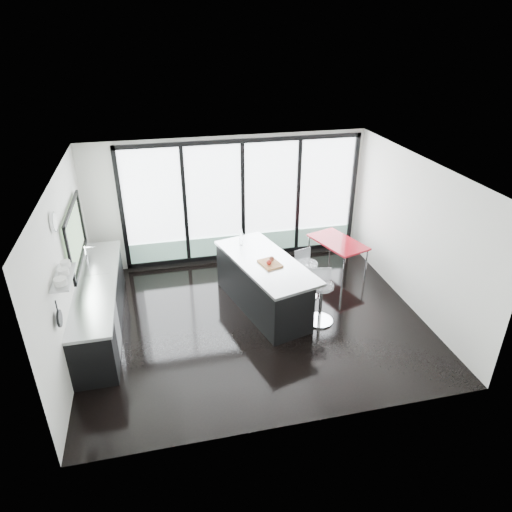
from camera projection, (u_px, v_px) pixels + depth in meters
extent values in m
cube|color=black|center=(254.00, 320.00, 8.35)|extent=(6.00, 5.00, 0.00)
cube|color=white|center=(254.00, 171.00, 7.06)|extent=(6.00, 5.00, 0.00)
cube|color=silver|center=(229.00, 201.00, 9.86)|extent=(6.00, 0.00, 2.80)
cube|color=white|center=(243.00, 200.00, 9.90)|extent=(5.00, 0.02, 2.50)
cube|color=slate|center=(244.00, 243.00, 10.34)|extent=(5.00, 0.02, 0.44)
cube|color=black|center=(185.00, 205.00, 9.62)|extent=(0.08, 0.04, 2.50)
cube|color=black|center=(243.00, 201.00, 9.86)|extent=(0.08, 0.04, 2.50)
cube|color=black|center=(298.00, 196.00, 10.11)|extent=(0.08, 0.04, 2.50)
cube|color=silver|center=(299.00, 342.00, 5.54)|extent=(6.00, 0.00, 2.80)
cube|color=silver|center=(67.00, 271.00, 7.11)|extent=(0.00, 5.00, 2.80)
cube|color=#65845E|center=(74.00, 235.00, 7.80)|extent=(0.02, 1.60, 0.90)
cube|color=#AAADAF|center=(63.00, 277.00, 6.24)|extent=(0.25, 0.80, 0.03)
cylinder|color=white|center=(53.00, 222.00, 6.42)|extent=(0.04, 0.30, 0.30)
cylinder|color=black|center=(59.00, 318.00, 6.06)|extent=(0.03, 0.24, 0.24)
cube|color=silver|center=(415.00, 235.00, 8.30)|extent=(0.00, 5.00, 2.80)
cube|color=black|center=(100.00, 306.00, 7.96)|extent=(0.65, 3.20, 0.87)
cube|color=#AAADAF|center=(96.00, 283.00, 7.75)|extent=(0.69, 3.24, 0.05)
cube|color=#AAADAF|center=(98.00, 270.00, 8.18)|extent=(0.45, 0.48, 0.06)
cylinder|color=silver|center=(87.00, 258.00, 8.04)|extent=(0.02, 0.02, 0.44)
cube|color=#AAADAF|center=(117.00, 330.00, 7.38)|extent=(0.03, 0.60, 0.80)
cube|color=black|center=(262.00, 286.00, 8.52)|extent=(1.38, 2.45, 0.92)
cube|color=#AAADAF|center=(266.00, 262.00, 8.33)|extent=(1.60, 2.57, 0.05)
cube|color=#B77844|center=(270.00, 264.00, 8.19)|extent=(0.42, 0.49, 0.03)
sphere|color=maroon|center=(269.00, 262.00, 8.09)|extent=(0.12, 0.12, 0.10)
sphere|color=brown|center=(272.00, 259.00, 8.23)|extent=(0.11, 0.11, 0.09)
cylinder|color=silver|center=(241.00, 238.00, 8.83)|extent=(0.09, 0.09, 0.30)
cylinder|color=silver|center=(320.00, 303.00, 8.12)|extent=(0.57, 0.57, 0.78)
cylinder|color=silver|center=(306.00, 280.00, 8.89)|extent=(0.59, 0.59, 0.75)
cube|color=maroon|center=(337.00, 255.00, 9.88)|extent=(1.09, 1.44, 0.68)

